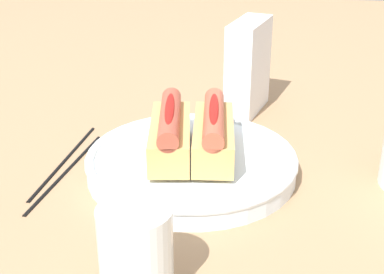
{
  "coord_description": "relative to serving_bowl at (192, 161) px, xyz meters",
  "views": [
    {
      "loc": [
        0.64,
        0.07,
        0.35
      ],
      "look_at": [
        -0.0,
        0.0,
        0.05
      ],
      "focal_mm": 52.22,
      "sensor_mm": 36.0,
      "label": 1
    }
  ],
  "objects": [
    {
      "name": "chopstick_far",
      "position": [
        -0.01,
        -0.18,
        -0.01
      ],
      "size": [
        0.22,
        0.02,
        0.01
      ],
      "primitive_type": "cylinder",
      "rotation": [
        0.0,
        1.57,
        -0.09
      ],
      "color": "black",
      "rests_on": "ground_plane"
    },
    {
      "name": "serving_bowl",
      "position": [
        0.0,
        0.0,
        0.0
      ],
      "size": [
        0.27,
        0.27,
        0.03
      ],
      "color": "silver",
      "rests_on": "ground_plane"
    },
    {
      "name": "hotdog_back",
      "position": [
        -0.0,
        0.03,
        0.04
      ],
      "size": [
        0.15,
        0.06,
        0.06
      ],
      "color": "tan",
      "rests_on": "serving_bowl"
    },
    {
      "name": "ground_plane",
      "position": [
        0.0,
        -0.0,
        -0.02
      ],
      "size": [
        2.4,
        2.4,
        0.0
      ],
      "primitive_type": "plane",
      "color": "#9E7A56"
    },
    {
      "name": "napkin_box",
      "position": [
        -0.22,
        0.07,
        0.06
      ],
      "size": [
        0.12,
        0.07,
        0.15
      ],
      "primitive_type": "cube",
      "rotation": [
        0.0,
        0.0,
        -0.29
      ],
      "color": "white",
      "rests_on": "ground_plane"
    },
    {
      "name": "water_glass",
      "position": [
        0.24,
        -0.02,
        0.02
      ],
      "size": [
        0.07,
        0.07,
        0.09
      ],
      "color": "white",
      "rests_on": "ground_plane"
    },
    {
      "name": "hotdog_front",
      "position": [
        0.0,
        -0.03,
        0.04
      ],
      "size": [
        0.15,
        0.07,
        0.06
      ],
      "color": "tan",
      "rests_on": "serving_bowl"
    },
    {
      "name": "chopstick_near",
      "position": [
        0.02,
        -0.16,
        -0.01
      ],
      "size": [
        0.22,
        0.03,
        0.01
      ],
      "primitive_type": "cylinder",
      "rotation": [
        0.0,
        1.57,
        -0.13
      ],
      "color": "black",
      "rests_on": "ground_plane"
    }
  ]
}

